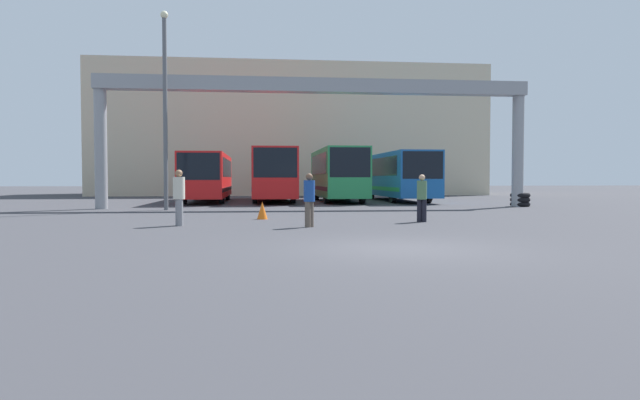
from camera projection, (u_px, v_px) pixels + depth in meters
ground_plane at (400, 248)px, 12.16m from camera, size 200.00×200.00×0.00m
building_backdrop at (290, 134)px, 54.23m from camera, size 34.67×12.00×11.53m
overhead_gantry at (318, 102)px, 28.83m from camera, size 21.89×0.80×6.54m
bus_slot_0 at (208, 175)px, 36.25m from camera, size 2.53×11.19×2.99m
bus_slot_1 at (273, 172)px, 37.27m from camera, size 2.63×12.36×3.28m
bus_slot_2 at (338, 172)px, 36.56m from camera, size 2.52×10.02×3.32m
bus_slot_3 at (397, 174)px, 37.90m from camera, size 2.57×11.82×3.12m
pedestrian_far_center at (422, 197)px, 19.53m from camera, size 0.34×0.34×1.63m
pedestrian_mid_left at (309, 199)px, 17.46m from camera, size 0.34×0.34×1.65m
pedestrian_near_center at (179, 196)px, 17.95m from camera, size 0.37×0.37×1.77m
traffic_cone at (262, 211)px, 20.87m from camera, size 0.39×0.39×0.63m
tire_stack at (520, 200)px, 30.30m from camera, size 1.04×1.04×0.72m
lamp_post at (165, 103)px, 26.73m from camera, size 0.36×0.36×9.31m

